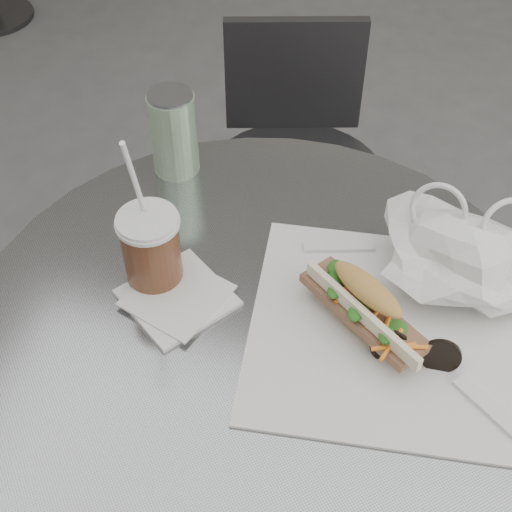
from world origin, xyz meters
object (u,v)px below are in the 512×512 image
(chair_far, at_px, (293,210))
(drink_can, at_px, (174,133))
(sunglasses, at_px, (415,352))
(banh_mi, at_px, (364,306))
(cafe_table, at_px, (262,432))
(iced_coffee, at_px, (151,248))

(chair_far, height_order, drink_can, drink_can)
(sunglasses, bearing_deg, banh_mi, 149.86)
(chair_far, distance_m, banh_mi, 0.80)
(drink_can, bearing_deg, sunglasses, -31.01)
(cafe_table, relative_size, banh_mi, 3.35)
(sunglasses, relative_size, drink_can, 0.81)
(chair_far, height_order, iced_coffee, iced_coffee)
(iced_coffee, bearing_deg, banh_mi, 1.59)
(chair_far, height_order, sunglasses, sunglasses)
(drink_can, bearing_deg, banh_mi, -32.22)
(banh_mi, distance_m, iced_coffee, 0.28)
(cafe_table, height_order, banh_mi, banh_mi)
(banh_mi, relative_size, sunglasses, 2.10)
(iced_coffee, relative_size, sunglasses, 2.18)
(banh_mi, height_order, sunglasses, banh_mi)
(iced_coffee, bearing_deg, sunglasses, -4.10)
(banh_mi, bearing_deg, cafe_table, -130.95)
(cafe_table, xyz_separation_m, banh_mi, (0.12, 0.03, 0.31))
(chair_far, distance_m, drink_can, 0.63)
(sunglasses, bearing_deg, cafe_table, 174.34)
(cafe_table, distance_m, drink_can, 0.47)
(cafe_table, height_order, drink_can, drink_can)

